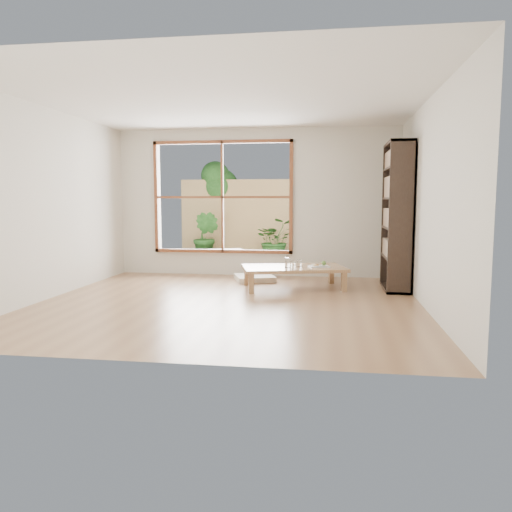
{
  "coord_description": "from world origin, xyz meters",
  "views": [
    {
      "loc": [
        1.3,
        -6.37,
        1.35
      ],
      "look_at": [
        0.27,
        0.66,
        0.55
      ],
      "focal_mm": 35.0,
      "sensor_mm": 36.0,
      "label": 1
    }
  ],
  "objects": [
    {
      "name": "ground",
      "position": [
        0.0,
        0.0,
        0.0
      ],
      "size": [
        5.0,
        5.0,
        0.0
      ],
      "primitive_type": "plane",
      "color": "#9C744E",
      "rests_on": "ground"
    },
    {
      "name": "low_table",
      "position": [
        0.77,
        1.2,
        0.3
      ],
      "size": [
        1.7,
        1.23,
        0.34
      ],
      "rotation": [
        0.0,
        0.0,
        0.26
      ],
      "color": "#A97B52",
      "rests_on": "ground"
    },
    {
      "name": "floor_cushion",
      "position": [
        0.07,
        1.83,
        0.04
      ],
      "size": [
        0.79,
        0.79,
        0.09
      ],
      "primitive_type": "cube",
      "rotation": [
        0.0,
        0.0,
        0.34
      ],
      "color": "silver",
      "rests_on": "ground"
    },
    {
      "name": "bookshelf",
      "position": [
        2.3,
        1.36,
        1.1
      ],
      "size": [
        0.35,
        0.99,
        2.2
      ],
      "primitive_type": "cube",
      "color": "#2F231A",
      "rests_on": "ground"
    },
    {
      "name": "glass_tall",
      "position": [
        0.69,
        1.08,
        0.41
      ],
      "size": [
        0.08,
        0.08,
        0.15
      ],
      "primitive_type": "cylinder",
      "color": "silver",
      "rests_on": "low_table"
    },
    {
      "name": "glass_mid",
      "position": [
        0.86,
        1.22,
        0.39
      ],
      "size": [
        0.07,
        0.07,
        0.11
      ],
      "primitive_type": "cylinder",
      "color": "silver",
      "rests_on": "low_table"
    },
    {
      "name": "glass_short",
      "position": [
        0.76,
        1.39,
        0.37
      ],
      "size": [
        0.06,
        0.06,
        0.08
      ],
      "primitive_type": "cylinder",
      "color": "silver",
      "rests_on": "low_table"
    },
    {
      "name": "glass_small",
      "position": [
        0.72,
        1.28,
        0.37
      ],
      "size": [
        0.05,
        0.05,
        0.07
      ],
      "primitive_type": "cylinder",
      "color": "silver",
      "rests_on": "low_table"
    },
    {
      "name": "food_tray",
      "position": [
        1.17,
        1.22,
        0.36
      ],
      "size": [
        0.34,
        0.29,
        0.09
      ],
      "rotation": [
        0.0,
        0.0,
        0.31
      ],
      "color": "white",
      "rests_on": "low_table"
    },
    {
      "name": "deck",
      "position": [
        -0.6,
        3.56,
        0.0
      ],
      "size": [
        2.8,
        2.0,
        0.05
      ],
      "primitive_type": "cube",
      "color": "#342D26",
      "rests_on": "ground"
    },
    {
      "name": "garden_bench",
      "position": [
        -0.94,
        3.24,
        0.31
      ],
      "size": [
        1.13,
        0.73,
        0.35
      ],
      "rotation": [
        0.0,
        0.0,
        0.41
      ],
      "color": "#2F231A",
      "rests_on": "deck"
    },
    {
      "name": "bamboo_fence",
      "position": [
        -0.6,
        4.56,
        0.9
      ],
      "size": [
        2.8,
        0.06,
        1.8
      ],
      "primitive_type": "cube",
      "color": "tan",
      "rests_on": "ground"
    },
    {
      "name": "shrub_right",
      "position": [
        0.15,
        4.34,
        0.49
      ],
      "size": [
        1.03,
        0.96,
        0.94
      ],
      "primitive_type": "imported",
      "rotation": [
        0.0,
        0.0,
        0.32
      ],
      "color": "#326926",
      "rests_on": "deck"
    },
    {
      "name": "shrub_left",
      "position": [
        -1.35,
        4.16,
        0.56
      ],
      "size": [
        0.73,
        0.67,
        1.07
      ],
      "primitive_type": "imported",
      "rotation": [
        0.0,
        0.0,
        -0.42
      ],
      "color": "#326926",
      "rests_on": "deck"
    },
    {
      "name": "garden_tree",
      "position": [
        -1.28,
        4.86,
        1.63
      ],
      "size": [
        1.04,
        0.85,
        2.22
      ],
      "color": "#4C3D2D",
      "rests_on": "ground"
    }
  ]
}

